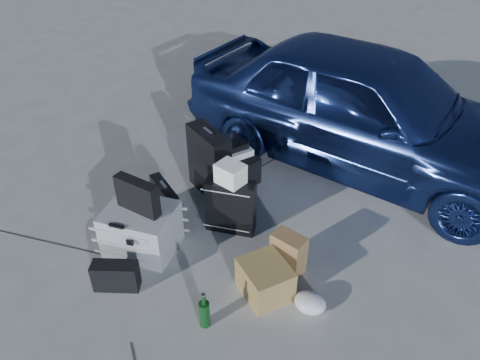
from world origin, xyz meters
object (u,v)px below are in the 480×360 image
at_px(suitcase_right, 231,206).
at_px(green_bottle, 204,310).
at_px(suitcase_left, 209,163).
at_px(duffel_bag, 233,164).
at_px(briefcase, 165,201).
at_px(pelican_case, 141,229).
at_px(cardboard_box, 265,280).
at_px(car, 365,108).

height_order(suitcase_right, green_bottle, suitcase_right).
relative_size(suitcase_left, duffel_bag, 1.17).
bearing_deg(briefcase, pelican_case, -49.44).
xyz_separation_m(suitcase_right, cardboard_box, (0.70, -0.49, -0.13)).
bearing_deg(green_bottle, cardboard_box, 68.67).
xyz_separation_m(car, cardboard_box, (0.18, -2.32, -0.54)).
xyz_separation_m(briefcase, suitcase_right, (0.65, 0.21, 0.09)).
bearing_deg(suitcase_left, duffel_bag, 105.99).
bearing_deg(duffel_bag, suitcase_left, -82.27).
relative_size(briefcase, cardboard_box, 1.20).
relative_size(suitcase_right, green_bottle, 1.65).
bearing_deg(briefcase, cardboard_box, 13.15).
bearing_deg(suitcase_left, suitcase_right, -13.26).
height_order(suitcase_left, duffel_bag, suitcase_left).
bearing_deg(briefcase, green_bottle, -10.94).
distance_m(pelican_case, suitcase_left, 1.05).
relative_size(briefcase, green_bottle, 1.44).
distance_m(briefcase, duffel_bag, 0.97).
bearing_deg(car, suitcase_left, 144.59).
height_order(car, briefcase, car).
xyz_separation_m(suitcase_left, duffel_bag, (0.03, 0.38, -0.21)).
relative_size(briefcase, suitcase_left, 0.66).
distance_m(duffel_bag, cardboard_box, 1.73).
xyz_separation_m(suitcase_right, green_bottle, (0.49, -1.03, -0.11)).
bearing_deg(green_bottle, car, 89.32).
height_order(pelican_case, duffel_bag, pelican_case).
bearing_deg(pelican_case, green_bottle, -36.50).
xyz_separation_m(briefcase, duffel_bag, (0.14, 0.96, -0.03)).
bearing_deg(duffel_bag, pelican_case, -77.61).
xyz_separation_m(suitcase_left, cardboard_box, (1.24, -0.86, -0.22)).
bearing_deg(suitcase_right, car, 53.97).
bearing_deg(cardboard_box, pelican_case, -171.50).
height_order(car, suitcase_left, car).
distance_m(car, cardboard_box, 2.39).
bearing_deg(pelican_case, duffel_bag, 72.56).
bearing_deg(pelican_case, briefcase, 88.79).
height_order(suitcase_left, suitcase_right, suitcase_left).
relative_size(cardboard_box, green_bottle, 1.20).
relative_size(car, duffel_bag, 6.50).
bearing_deg(suitcase_right, briefcase, 178.22).
xyz_separation_m(duffel_bag, cardboard_box, (1.20, -1.24, -0.01)).
height_order(car, duffel_bag, car).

